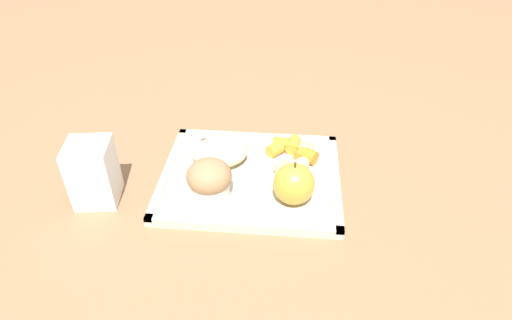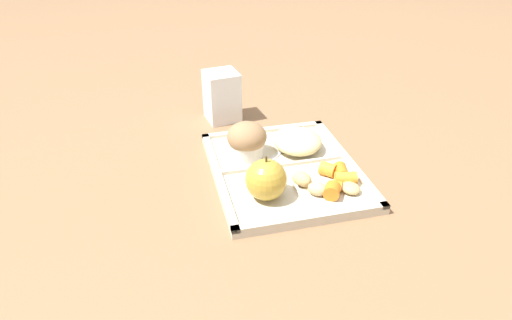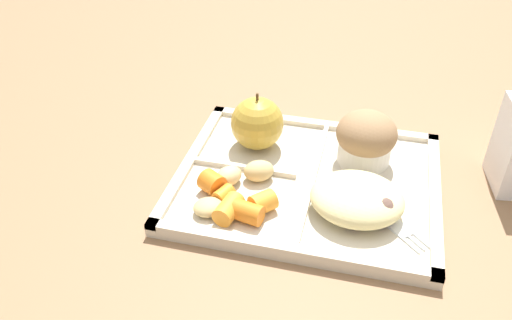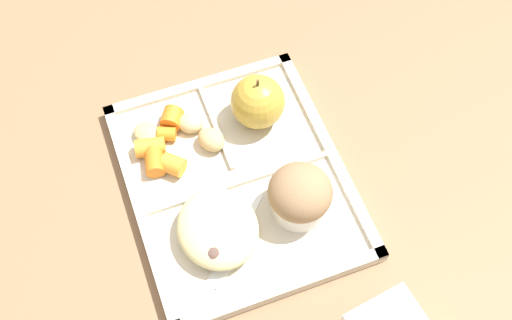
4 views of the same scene
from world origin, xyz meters
name	(u,v)px [view 2 (image 2 of 4)]	position (x,y,z in m)	size (l,w,h in m)	color
ground	(284,174)	(0.00, 0.00, 0.00)	(6.00, 6.00, 0.00)	#846042
lunch_tray	(284,171)	(0.00, 0.00, 0.01)	(0.32, 0.26, 0.02)	beige
green_apple	(266,180)	(-0.08, 0.06, 0.05)	(0.07, 0.07, 0.08)	#B79333
bran_muffin	(247,140)	(0.06, 0.06, 0.05)	(0.08, 0.08, 0.07)	silver
carrot_slice_near_corner	(328,169)	(-0.04, -0.07, 0.02)	(0.02, 0.02, 0.03)	orange
carrot_slice_back	(332,191)	(-0.11, -0.05, 0.02)	(0.03, 0.03, 0.02)	orange
carrot_slice_large	(346,178)	(-0.07, -0.09, 0.02)	(0.02, 0.02, 0.04)	orange
carrot_slice_small	(341,172)	(-0.05, -0.09, 0.02)	(0.02, 0.02, 0.03)	orange
carrot_slice_edge	(335,186)	(-0.09, -0.06, 0.02)	(0.02, 0.02, 0.02)	orange
potato_chunk_wedge	(350,188)	(-0.10, -0.09, 0.02)	(0.04, 0.03, 0.02)	tan
potato_chunk_golden	(302,179)	(-0.06, -0.01, 0.02)	(0.04, 0.03, 0.03)	tan
potato_chunk_large	(318,189)	(-0.09, -0.03, 0.02)	(0.03, 0.03, 0.02)	tan
egg_noodle_pile	(297,141)	(0.06, -0.05, 0.03)	(0.11, 0.10, 0.04)	beige
meatball_back	(297,141)	(0.07, -0.05, 0.03)	(0.03, 0.03, 0.03)	brown
meatball_side	(308,140)	(0.06, -0.07, 0.03)	(0.03, 0.03, 0.03)	brown
meatball_front	(297,141)	(0.07, -0.05, 0.03)	(0.03, 0.03, 0.03)	#755B4C
meatball_center	(299,134)	(0.09, -0.06, 0.03)	(0.04, 0.04, 0.04)	brown
plastic_fork	(291,142)	(0.09, -0.04, 0.01)	(0.12, 0.12, 0.00)	white
milk_carton	(222,96)	(0.26, 0.07, 0.06)	(0.07, 0.07, 0.11)	white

